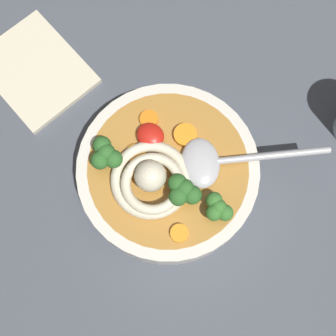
{
  "coord_description": "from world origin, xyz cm",
  "views": [
    {
      "loc": [
        12.29,
        -9.85,
        61.65
      ],
      "look_at": [
        3.33,
        1.12,
        9.89
      ],
      "focal_mm": 49.72,
      "sensor_mm": 36.0,
      "label": 1
    }
  ],
  "objects_px": {
    "noodle_pile": "(151,180)",
    "soup_spoon": "(213,162)",
    "soup_bowl": "(168,174)",
    "folded_napkin": "(36,70)"
  },
  "relations": [
    {
      "from": "noodle_pile",
      "to": "soup_spoon",
      "type": "bearing_deg",
      "value": 57.12
    },
    {
      "from": "noodle_pile",
      "to": "soup_spoon",
      "type": "xyz_separation_m",
      "value": [
        0.04,
        0.06,
        -0.0
      ]
    },
    {
      "from": "soup_bowl",
      "to": "soup_spoon",
      "type": "bearing_deg",
      "value": 45.19
    },
    {
      "from": "soup_bowl",
      "to": "soup_spoon",
      "type": "distance_m",
      "value": 0.06
    },
    {
      "from": "noodle_pile",
      "to": "folded_napkin",
      "type": "xyz_separation_m",
      "value": [
        -0.23,
        0.03,
        -0.07
      ]
    },
    {
      "from": "noodle_pile",
      "to": "folded_napkin",
      "type": "relative_size",
      "value": 0.71
    },
    {
      "from": "soup_bowl",
      "to": "folded_napkin",
      "type": "xyz_separation_m",
      "value": [
        -0.23,
        0.0,
        -0.03
      ]
    },
    {
      "from": "soup_bowl",
      "to": "noodle_pile",
      "type": "height_order",
      "value": "noodle_pile"
    },
    {
      "from": "noodle_pile",
      "to": "soup_bowl",
      "type": "bearing_deg",
      "value": 81.67
    },
    {
      "from": "folded_napkin",
      "to": "soup_bowl",
      "type": "bearing_deg",
      "value": -1.03
    }
  ]
}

